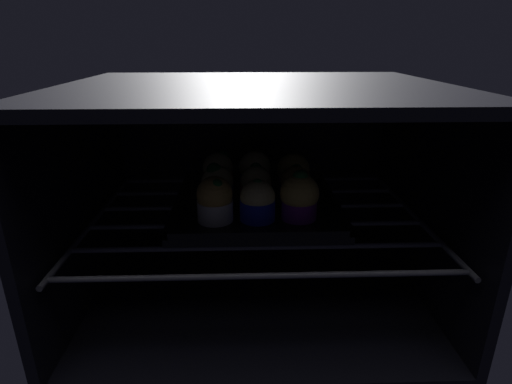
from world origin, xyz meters
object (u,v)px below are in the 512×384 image
Objects in this scene: muffin_row1_col2 at (296,186)px; muffin_row2_col1 at (253,171)px; muffin_row0_col2 at (299,197)px; muffin_row2_col2 at (293,173)px; muffin_row0_col0 at (215,200)px; muffin_row1_col1 at (255,186)px; baking_tray at (256,205)px; muffin_row0_col1 at (257,202)px; muffin_row1_col0 at (217,186)px; muffin_row2_col0 at (218,172)px.

muffin_row2_col1 is (-7.16, 6.61, 0.67)cm from muffin_row1_col2.
muffin_row0_col2 is 13.30cm from muffin_row2_col2.
muffin_row0_col0 reaches higher than muffin_row1_col2.
muffin_row2_col1 is at bearing 90.62° from muffin_row1_col1.
muffin_row1_col1 is 1.05× the size of muffin_row1_col2.
baking_tray is 3.84× the size of muffin_row0_col0.
baking_tray is 7.78cm from muffin_row0_col1.
muffin_row0_col1 is at bearing -88.50° from muffin_row1_col1.
muffin_row1_col1 is 7.09cm from muffin_row1_col2.
muffin_row2_col2 is (7.23, 13.52, 0.21)cm from muffin_row0_col1.
muffin_row2_col1 is (6.30, 13.88, 0.21)cm from muffin_row0_col0.
muffin_row0_col1 is 13.74cm from muffin_row2_col1.
baking_tray is 7.95cm from muffin_row2_col1.
muffin_row1_col0 is 13.49cm from muffin_row1_col2.
baking_tray is 10.60cm from muffin_row2_col0.
muffin_row0_col0 reaches higher than muffin_row2_col2.
muffin_row0_col0 reaches higher than baking_tray.
muffin_row2_col1 reaches higher than muffin_row0_col0.
muffin_row0_col1 is 9.37cm from muffin_row1_col0.
muffin_row0_col2 reaches higher than muffin_row0_col0.
muffin_row2_col0 is at bearing 115.79° from muffin_row0_col1.
muffin_row1_col1 is at bearing -140.01° from muffin_row2_col2.
baking_tray is 4.10× the size of muffin_row0_col1.
muffin_row1_col2 is 0.90× the size of muffin_row2_col0.
muffin_row1_col1 is 0.94× the size of muffin_row2_col0.
baking_tray is 10.47cm from muffin_row0_col0.
muffin_row1_col2 is at bearing -42.69° from muffin_row2_col1.
baking_tray is at bearing 2.45° from muffin_row1_col0.
muffin_row1_col0 is 1.13× the size of muffin_row1_col2.
muffin_row0_col1 is 0.98× the size of muffin_row1_col1.
muffin_row1_col0 is (-0.02, 6.82, -0.15)cm from muffin_row0_col0.
muffin_row1_col0 is (-13.17, 6.43, -0.27)cm from muffin_row0_col2.
muffin_row1_col1 is (-6.79, 7.06, -0.52)cm from muffin_row0_col2.
muffin_row1_col2 is at bearing 87.50° from muffin_row0_col2.
muffin_row1_col0 is (-6.57, 6.67, 0.30)cm from muffin_row0_col1.
muffin_row2_col1 is (6.31, 7.05, 0.36)cm from muffin_row1_col0.
baking_tray is 4.20× the size of muffin_row1_col2.
baking_tray is 3.45× the size of muffin_row0_col2.
muffin_row0_col1 is 1.03× the size of muffin_row1_col2.
baking_tray is at bearing -137.59° from muffin_row2_col2.
muffin_row0_col1 is (-0.04, -6.95, 3.50)cm from baking_tray.
muffin_row1_col2 is at bearing 28.38° from muffin_row0_col0.
muffin_row2_col2 is at bearing 44.77° from muffin_row0_col0.
muffin_row0_col2 is at bearing -45.67° from baking_tray.
muffin_row0_col1 is (6.56, 0.15, -0.45)cm from muffin_row0_col0.
muffin_row0_col2 is 14.66cm from muffin_row1_col0.
muffin_row1_col1 is at bearing 5.60° from muffin_row1_col0.
muffin_row2_col2 is at bearing 87.09° from muffin_row1_col2.
muffin_row1_col2 is 0.88× the size of muffin_row2_col1.
muffin_row2_col2 is at bearing 26.39° from muffin_row1_col0.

